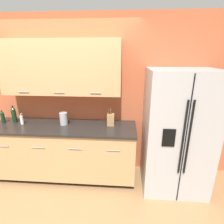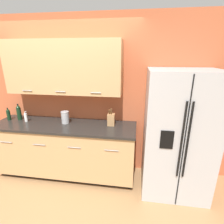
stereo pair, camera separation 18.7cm
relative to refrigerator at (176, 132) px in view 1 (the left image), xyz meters
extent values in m
plane|color=#997047|center=(-1.81, -0.61, -0.91)|extent=(14.00, 14.00, 0.00)
cube|color=#BC5B38|center=(-1.81, 0.41, 0.39)|extent=(10.00, 0.05, 2.60)
cube|color=tan|center=(-1.75, 0.23, 0.90)|extent=(1.82, 0.32, 0.81)
cylinder|color=#99999E|center=(-2.29, 0.06, 0.56)|extent=(0.16, 0.01, 0.01)
cylinder|color=#99999E|center=(-1.75, 0.06, 0.56)|extent=(0.16, 0.01, 0.01)
cylinder|color=#99999E|center=(-1.20, 0.06, 0.56)|extent=(0.16, 0.01, 0.01)
cube|color=black|center=(-1.75, 0.11, -0.87)|extent=(2.25, 0.54, 0.09)
cube|color=tan|center=(-1.75, 0.07, -0.42)|extent=(2.29, 0.62, 0.80)
cube|color=black|center=(-1.75, 0.06, 0.00)|extent=(2.32, 0.64, 0.03)
cylinder|color=#99999E|center=(-2.57, -0.25, -0.20)|extent=(0.20, 0.01, 0.01)
cylinder|color=#99999E|center=(-2.02, -0.25, -0.20)|extent=(0.20, 0.01, 0.01)
cylinder|color=#99999E|center=(-1.47, -0.25, -0.20)|extent=(0.20, 0.01, 0.01)
cylinder|color=#99999E|center=(-0.92, -0.25, -0.20)|extent=(0.20, 0.01, 0.01)
cube|color=#B2B2B5|center=(0.00, 0.00, 0.00)|extent=(0.93, 0.76, 1.82)
cube|color=black|center=(0.00, -0.38, 0.00)|extent=(0.01, 0.01, 1.78)
cylinder|color=black|center=(-0.03, -0.40, 0.09)|extent=(0.02, 0.02, 1.00)
cylinder|color=black|center=(0.04, -0.40, 0.09)|extent=(0.02, 0.02, 1.00)
cube|color=black|center=(-0.21, -0.38, 0.09)|extent=(0.16, 0.01, 0.24)
cube|color=#A87A4C|center=(-0.99, 0.15, 0.11)|extent=(0.11, 0.10, 0.19)
cylinder|color=brown|center=(-1.02, 0.17, 0.24)|extent=(0.02, 0.03, 0.07)
cylinder|color=brown|center=(-1.02, 0.14, 0.24)|extent=(0.02, 0.03, 0.07)
cylinder|color=brown|center=(-0.99, 0.17, 0.25)|extent=(0.02, 0.04, 0.09)
cylinder|color=brown|center=(-0.99, 0.14, 0.24)|extent=(0.02, 0.04, 0.08)
cylinder|color=black|center=(-2.59, 0.17, 0.11)|extent=(0.07, 0.07, 0.20)
sphere|color=black|center=(-2.59, 0.17, 0.23)|extent=(0.07, 0.07, 0.07)
cylinder|color=black|center=(-2.59, 0.17, 0.25)|extent=(0.02, 0.02, 0.07)
cylinder|color=black|center=(-2.59, 0.17, 0.29)|extent=(0.03, 0.03, 0.02)
cylinder|color=white|center=(-2.42, 0.10, 0.09)|extent=(0.05, 0.05, 0.14)
cylinder|color=#B2B2B5|center=(-2.42, 0.10, 0.18)|extent=(0.02, 0.02, 0.04)
cylinder|color=#B2B2B5|center=(-2.41, 0.10, 0.19)|extent=(0.03, 0.01, 0.01)
cylinder|color=black|center=(-2.76, 0.13, 0.09)|extent=(0.06, 0.06, 0.15)
sphere|color=black|center=(-2.76, 0.13, 0.18)|extent=(0.06, 0.06, 0.06)
cylinder|color=black|center=(-2.76, 0.13, 0.19)|extent=(0.02, 0.02, 0.05)
cylinder|color=black|center=(-2.76, 0.13, 0.22)|extent=(0.02, 0.02, 0.01)
cylinder|color=#A3A3A5|center=(-1.74, 0.13, 0.11)|extent=(0.12, 0.12, 0.18)
cylinder|color=#A3A3A5|center=(-1.74, 0.13, 0.21)|extent=(0.13, 0.13, 0.01)
sphere|color=#A3A3A5|center=(-1.74, 0.13, 0.22)|extent=(0.02, 0.02, 0.02)
camera|label=1|loc=(-0.78, -2.41, 1.10)|focal=28.00mm
camera|label=2|loc=(-0.59, -2.39, 1.10)|focal=28.00mm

